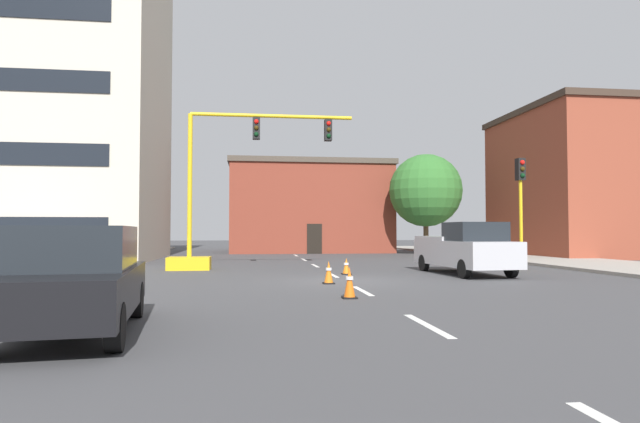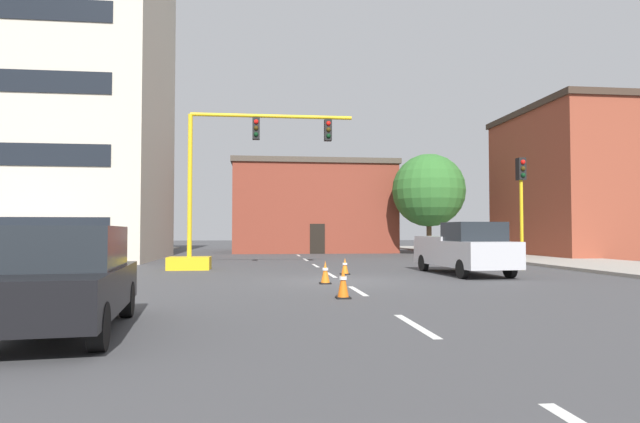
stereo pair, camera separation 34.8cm
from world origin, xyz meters
name	(u,v)px [view 1 (the left image)]	position (x,y,z in m)	size (l,w,h in m)	color
ground_plane	(344,281)	(0.00, 0.00, 0.00)	(160.00, 160.00, 0.00)	#424244
sidewalk_left	(19,267)	(-13.36, 8.00, 0.07)	(6.00, 56.00, 0.14)	#9E998E
sidewalk_right	(574,262)	(13.36, 8.00, 0.07)	(6.00, 56.00, 0.14)	#9E998E
lane_stripe_seg_1	(427,325)	(0.00, -8.50, 0.00)	(0.16, 2.40, 0.01)	silver
lane_stripe_seg_2	(362,291)	(0.00, -3.00, 0.00)	(0.16, 2.40, 0.01)	silver
lane_stripe_seg_3	(332,275)	(0.00, 2.50, 0.00)	(0.16, 2.40, 0.01)	silver
lane_stripe_seg_4	(315,266)	(0.00, 8.00, 0.00)	(0.16, 2.40, 0.01)	silver
lane_stripe_seg_5	(304,260)	(0.00, 13.50, 0.00)	(0.16, 2.40, 0.01)	silver
lane_stripe_seg_6	(296,255)	(0.00, 19.00, 0.00)	(0.16, 2.40, 0.01)	silver
building_tall_left	(17,70)	(-16.47, 14.85, 10.91)	(16.28, 10.95, 21.80)	beige
building_brick_center	(308,208)	(1.57, 26.18, 3.58)	(12.69, 9.73, 7.13)	brown
building_row_right	(595,183)	(19.82, 15.60, 4.88)	(10.85, 10.94, 9.75)	brown
traffic_signal_gantry	(212,219)	(-4.73, 5.96, 2.18)	(8.00, 1.20, 6.83)	yellow
traffic_light_pole_right	(521,188)	(8.45, 4.07, 3.53)	(0.32, 0.47, 4.80)	yellow
tree_right_far	(426,191)	(9.35, 19.40, 4.57)	(5.20, 5.20, 7.18)	brown
pickup_truck_silver	(465,249)	(5.10, 2.14, 0.97)	(2.35, 5.52, 1.99)	#BCBCC1
sedan_black_near_left	(74,279)	(-5.92, -8.52, 0.89)	(2.33, 4.68, 1.74)	black
traffic_cone_roadside_a	(329,273)	(-0.64, -0.89, 0.36)	(0.36, 0.36, 0.72)	black
traffic_cone_roadside_b	(350,283)	(-0.66, -4.59, 0.38)	(0.36, 0.36, 0.78)	black
traffic_cone_roadside_c	(346,266)	(0.56, 2.65, 0.31)	(0.36, 0.36, 0.63)	black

